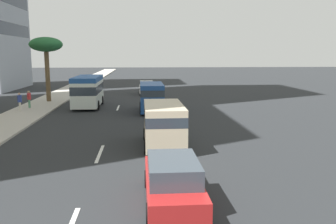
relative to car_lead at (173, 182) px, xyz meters
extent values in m
plane|color=#26282B|center=(25.11, 3.09, -0.75)|extent=(198.00, 198.00, 0.00)
cube|color=#B2ADA3|center=(25.11, 10.51, -0.67)|extent=(162.00, 3.68, 0.15)
cube|color=silver|center=(6.28, 3.09, -0.74)|extent=(3.20, 0.16, 0.01)
cube|color=silver|center=(21.79, 3.09, -0.74)|extent=(3.20, 0.16, 0.01)
cube|color=#A51E1E|center=(0.07, 0.00, -0.19)|extent=(4.75, 1.75, 0.77)
cube|color=#38424C|center=(-0.17, 0.00, 0.51)|extent=(2.61, 1.61, 0.63)
cylinder|color=black|center=(1.54, 0.80, -0.43)|extent=(0.64, 0.22, 0.64)
cylinder|color=black|center=(1.54, -0.80, -0.43)|extent=(0.64, 0.22, 0.64)
cylinder|color=black|center=(-1.41, 0.80, -0.43)|extent=(0.64, 0.22, 0.64)
cylinder|color=black|center=(-1.41, -0.80, -0.43)|extent=(0.64, 0.22, 0.64)
cube|color=white|center=(33.45, 0.22, -0.17)|extent=(4.52, 1.75, 0.79)
cube|color=#38424C|center=(33.22, 0.22, 0.55)|extent=(2.49, 1.61, 0.65)
cylinder|color=black|center=(34.85, 1.03, -0.43)|extent=(0.64, 0.22, 0.64)
cylinder|color=black|center=(34.85, -0.59, -0.43)|extent=(0.64, 0.22, 0.64)
cylinder|color=black|center=(32.04, 1.03, -0.43)|extent=(0.64, 0.22, 0.64)
cylinder|color=black|center=(32.04, -0.59, -0.43)|extent=(0.64, 0.22, 0.64)
cube|color=beige|center=(7.47, -0.20, 0.50)|extent=(4.74, 2.02, 2.10)
cube|color=#2D3842|center=(7.47, -0.20, 0.97)|extent=(4.75, 2.03, 0.51)
cylinder|color=black|center=(8.89, 0.76, -0.39)|extent=(0.72, 0.24, 0.72)
cylinder|color=black|center=(8.89, -1.16, -0.39)|extent=(0.72, 0.24, 0.72)
cylinder|color=black|center=(6.05, 0.76, -0.39)|extent=(0.72, 0.24, 0.72)
cylinder|color=black|center=(6.05, -1.16, -0.39)|extent=(0.72, 0.24, 0.72)
cube|color=#1E478C|center=(19.22, 0.05, 0.58)|extent=(4.95, 1.93, 2.25)
cube|color=#2D3842|center=(19.22, 0.05, 1.07)|extent=(4.96, 1.93, 0.54)
cylinder|color=black|center=(20.70, 0.96, -0.39)|extent=(0.72, 0.24, 0.72)
cylinder|color=black|center=(20.70, -0.87, -0.39)|extent=(0.72, 0.24, 0.72)
cylinder|color=black|center=(17.73, 0.96, -0.39)|extent=(0.72, 0.24, 0.72)
cylinder|color=black|center=(17.73, -0.87, -0.39)|extent=(0.72, 0.24, 0.72)
cube|color=silver|center=(22.58, 5.91, 0.60)|extent=(6.30, 2.24, 2.23)
cube|color=#1E4C93|center=(22.58, 5.91, 1.92)|extent=(6.30, 2.24, 0.42)
cube|color=#28333D|center=(22.58, 5.91, 1.02)|extent=(6.32, 2.24, 0.74)
cylinder|color=black|center=(20.75, 4.85, -0.33)|extent=(0.84, 0.26, 0.84)
cylinder|color=black|center=(20.75, 6.97, -0.33)|extent=(0.84, 0.26, 0.84)
cylinder|color=black|center=(24.41, 4.85, -0.33)|extent=(0.84, 0.26, 0.84)
cylinder|color=black|center=(24.41, 6.97, -0.33)|extent=(0.84, 0.26, 0.84)
cylinder|color=#4C8C66|center=(21.34, 11.00, -0.22)|extent=(0.14, 0.14, 0.75)
cylinder|color=#4C8C66|center=(21.50, 11.00, -0.22)|extent=(0.14, 0.14, 0.75)
cube|color=red|center=(21.42, 11.00, 0.45)|extent=(0.39, 0.38, 0.59)
sphere|color=tan|center=(21.42, 11.00, 0.84)|extent=(0.20, 0.20, 0.20)
cylinder|color=beige|center=(19.49, 11.22, -0.22)|extent=(0.14, 0.14, 0.76)
cylinder|color=beige|center=(19.65, 11.22, -0.22)|extent=(0.14, 0.14, 0.76)
cube|color=navy|center=(19.57, 11.22, 0.46)|extent=(0.36, 0.39, 0.60)
sphere|color=tan|center=(19.57, 11.22, 0.86)|extent=(0.20, 0.20, 0.20)
cylinder|color=brown|center=(26.03, 10.42, 2.03)|extent=(0.46, 0.46, 5.26)
ellipsoid|color=#236033|center=(26.03, 10.42, 5.16)|extent=(3.28, 3.28, 1.48)
cube|color=#2D3847|center=(41.20, 18.36, 7.52)|extent=(12.35, 0.08, 1.72)
camera|label=1|loc=(-11.22, 1.04, 4.19)|focal=38.08mm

